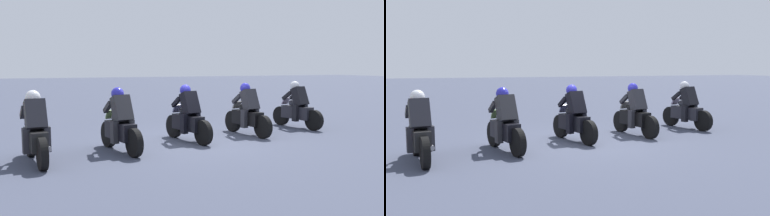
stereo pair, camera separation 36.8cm
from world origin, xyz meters
The scene contains 6 objects.
ground_plane centered at (0.00, 0.00, 0.00)m, with size 120.00×120.00×0.00m, color #3D4356.
rider_lane_a centered at (1.02, -4.07, 0.62)m, with size 2.03×0.62×1.51m.
rider_lane_b centered at (0.45, -1.88, 0.62)m, with size 2.04×0.59×1.51m.
rider_lane_c centered at (0.19, 0.09, 0.62)m, with size 2.03×0.64×1.51m.
rider_lane_d centered at (-0.45, 2.06, 0.62)m, with size 2.02×0.65×1.51m.
rider_lane_e centered at (-0.86, 3.92, 0.62)m, with size 2.04×0.58×1.51m.
Camera 2 is at (-9.89, 3.82, 2.01)m, focal length 38.14 mm.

